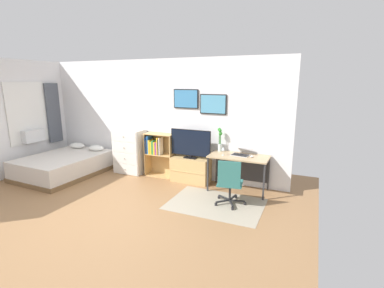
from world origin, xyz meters
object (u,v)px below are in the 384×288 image
object	(u,v)px
television	(190,144)
desk	(240,161)
computer_mouse	(252,156)
bookshelf	(157,151)
wine_glass	(223,149)
tv_stand	(191,170)
bed	(65,165)
office_chair	(230,182)
bamboo_vase	(220,140)
dresser	(130,151)
laptop	(242,152)

from	to	relation	value
television	desk	bearing A→B (deg)	-0.01
television	computer_mouse	world-z (taller)	television
bookshelf	desk	world-z (taller)	bookshelf
desk	wine_glass	xyz separation A→B (m)	(-0.30, -0.17, 0.27)
bookshelf	tv_stand	size ratio (longest dim) A/B	1.20
bed	office_chair	bearing A→B (deg)	0.59
office_chair	bookshelf	bearing A→B (deg)	146.63
television	bamboo_vase	world-z (taller)	bamboo_vase
tv_stand	wine_glass	bearing A→B (deg)	-13.35
tv_stand	bed	bearing A→B (deg)	-165.18
dresser	office_chair	bearing A→B (deg)	-16.94
tv_stand	desk	xyz separation A→B (m)	(1.10, -0.02, 0.33)
wine_glass	bed	bearing A→B (deg)	-171.00
bookshelf	computer_mouse	distance (m)	2.26
dresser	laptop	size ratio (longest dim) A/B	2.56
tv_stand	desk	bearing A→B (deg)	-1.18
computer_mouse	laptop	bearing A→B (deg)	154.00
bookshelf	wine_glass	size ratio (longest dim) A/B	5.67
bamboo_vase	television	bearing A→B (deg)	-167.48
dresser	computer_mouse	world-z (taller)	dresser
office_chair	bamboo_vase	size ratio (longest dim) A/B	1.71
bed	dresser	size ratio (longest dim) A/B	1.87
television	computer_mouse	distance (m)	1.37
bookshelf	office_chair	xyz separation A→B (m)	(2.03, -0.91, -0.15)
television	dresser	bearing A→B (deg)	179.74
tv_stand	bamboo_vase	distance (m)	0.96
dresser	desk	size ratio (longest dim) A/B	0.91
television	laptop	world-z (taller)	television
wine_glass	desk	bearing A→B (deg)	28.68
television	bamboo_vase	xyz separation A→B (m)	(0.63, 0.14, 0.12)
dresser	wine_glass	size ratio (longest dim) A/B	5.96
office_chair	wine_glass	bearing A→B (deg)	108.00
tv_stand	office_chair	size ratio (longest dim) A/B	0.98
tv_stand	desk	world-z (taller)	desk
bed	television	bearing A→B (deg)	16.00
television	laptop	xyz separation A→B (m)	(1.13, 0.04, -0.07)
bed	bamboo_vase	world-z (taller)	bamboo_vase
bookshelf	tv_stand	world-z (taller)	bookshelf
bookshelf	laptop	world-z (taller)	bookshelf
bamboo_vase	wine_glass	bearing A→B (deg)	-60.61
bookshelf	television	world-z (taller)	television
bookshelf	bamboo_vase	distance (m)	1.56
computer_mouse	bed	bearing A→B (deg)	-171.00
bed	tv_stand	size ratio (longest dim) A/B	2.37
bookshelf	tv_stand	bearing A→B (deg)	-3.36
television	laptop	size ratio (longest dim) A/B	2.22
wine_glass	computer_mouse	bearing A→B (deg)	9.05
wine_glass	laptop	bearing A→B (deg)	32.06
bookshelf	television	size ratio (longest dim) A/B	1.10
bed	laptop	distance (m)	4.21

